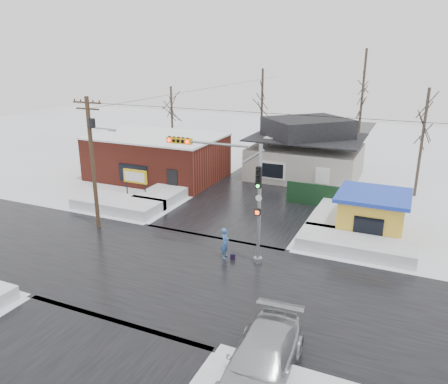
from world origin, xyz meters
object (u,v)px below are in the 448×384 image
at_px(traffic_signal, 233,185).
at_px(kiosk, 372,214).
at_px(car, 262,361).
at_px(marquee_sign, 135,177).
at_px(utility_pole, 93,156).
at_px(pedestrian, 225,243).

bearing_deg(traffic_signal, kiosk, 44.84).
bearing_deg(car, traffic_signal, 115.79).
relative_size(traffic_signal, marquee_sign, 2.75).
xyz_separation_m(utility_pole, pedestrian, (9.94, -0.74, -4.18)).
xyz_separation_m(utility_pole, car, (15.31, -9.45, -4.27)).
bearing_deg(utility_pole, marquee_sign, 100.13).
distance_m(marquee_sign, car, 22.54).
bearing_deg(utility_pole, car, -31.69).
height_order(marquee_sign, pedestrian, marquee_sign).
height_order(traffic_signal, utility_pole, utility_pole).
distance_m(kiosk, car, 16.10).
height_order(utility_pole, pedestrian, utility_pole).
height_order(traffic_signal, marquee_sign, traffic_signal).
bearing_deg(traffic_signal, car, -60.99).
bearing_deg(car, marquee_sign, 133.46).
bearing_deg(utility_pole, pedestrian, -4.23).
distance_m(utility_pole, marquee_sign, 6.87).
relative_size(traffic_signal, utility_pole, 0.78).
bearing_deg(marquee_sign, utility_pole, -79.87).
height_order(traffic_signal, kiosk, traffic_signal).
distance_m(pedestrian, car, 10.23).
xyz_separation_m(marquee_sign, pedestrian, (11.01, -6.73, -0.99)).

